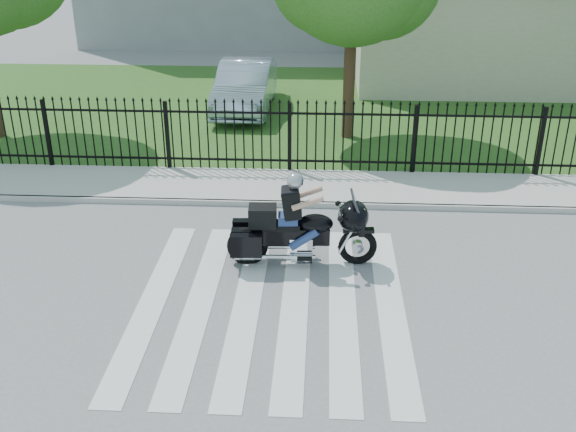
{
  "coord_description": "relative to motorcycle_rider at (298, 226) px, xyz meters",
  "views": [
    {
      "loc": [
        0.8,
        -9.59,
        6.08
      ],
      "look_at": [
        0.21,
        1.35,
        1.0
      ],
      "focal_mm": 42.0,
      "sensor_mm": 36.0,
      "label": 1
    }
  ],
  "objects": [
    {
      "name": "grass_strip",
      "position": [
        -0.39,
        10.56,
        -0.74
      ],
      "size": [
        40.0,
        12.0,
        0.02
      ],
      "primitive_type": "cube",
      "color": "#28521C",
      "rests_on": "ground"
    },
    {
      "name": "building_low",
      "position": [
        6.61,
        14.56,
        1.0
      ],
      "size": [
        10.0,
        6.0,
        3.5
      ],
      "primitive_type": "cube",
      "color": "beige",
      "rests_on": "ground"
    },
    {
      "name": "curb",
      "position": [
        -0.39,
        2.56,
        -0.69
      ],
      "size": [
        40.0,
        0.12,
        0.12
      ],
      "primitive_type": "cube",
      "color": "#ADAAA3",
      "rests_on": "ground"
    },
    {
      "name": "sidewalk",
      "position": [
        -0.39,
        3.56,
        -0.69
      ],
      "size": [
        40.0,
        2.0,
        0.12
      ],
      "primitive_type": "cube",
      "color": "#ADAAA3",
      "rests_on": "ground"
    },
    {
      "name": "iron_fence",
      "position": [
        -0.39,
        4.56,
        0.15
      ],
      "size": [
        26.0,
        0.04,
        1.8
      ],
      "color": "black",
      "rests_on": "ground"
    },
    {
      "name": "ground",
      "position": [
        -0.39,
        -1.44,
        -0.75
      ],
      "size": [
        120.0,
        120.0,
        0.0
      ],
      "primitive_type": "plane",
      "color": "slate",
      "rests_on": "ground"
    },
    {
      "name": "motorcycle_rider",
      "position": [
        0.0,
        0.0,
        0.0
      ],
      "size": [
        2.78,
        0.9,
        1.84
      ],
      "rotation": [
        0.0,
        0.0,
        0.05
      ],
      "color": "black",
      "rests_on": "ground"
    },
    {
      "name": "parked_car",
      "position": [
        -2.1,
        10.14,
        0.04
      ],
      "size": [
        1.7,
        4.71,
        1.55
      ],
      "primitive_type": "imported",
      "rotation": [
        0.0,
        0.0,
        -0.01
      ],
      "color": "#9FB0C8",
      "rests_on": "grass_strip"
    },
    {
      "name": "crosswalk",
      "position": [
        -0.39,
        -1.44,
        -0.75
      ],
      "size": [
        5.0,
        5.5,
        0.01
      ],
      "primitive_type": null,
      "color": "silver",
      "rests_on": "ground"
    }
  ]
}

